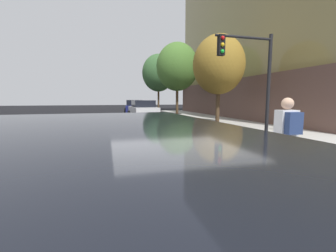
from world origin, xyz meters
name	(u,v)px	position (x,y,z in m)	size (l,w,h in m)	color
ground_plane	(178,183)	(0.00, 0.00, 0.00)	(120.00, 120.00, 0.00)	black
crosswalk_stripes	(178,183)	(0.01, 0.00, 0.01)	(9.43, 3.69, 0.01)	silver
manhole_cover	(218,226)	(0.05, -1.61, 0.00)	(0.64, 0.64, 0.01)	#473D1E
sedan_mid	(143,110)	(1.55, 14.44, 0.80)	(2.22, 4.54, 1.55)	silver
sedan_far	(134,107)	(1.52, 20.21, 0.80)	(2.39, 4.61, 1.55)	navy
cyclist	(284,142)	(1.94, -0.59, 0.84)	(0.37, 1.71, 1.69)	black
traffic_light_near	(251,68)	(4.20, 3.79, 2.86)	(2.47, 0.28, 4.20)	black
fire_hydrant	(280,122)	(6.86, 5.12, 0.53)	(0.33, 0.22, 0.78)	gold
street_tree_near	(219,65)	(5.23, 8.52, 3.69)	(3.07, 3.07, 5.47)	#4C3823
street_tree_mid	(177,67)	(5.02, 16.16, 4.56)	(3.79, 3.79, 6.75)	#4C3823
street_tree_far	(158,73)	(5.25, 25.02, 4.98)	(4.14, 4.14, 7.36)	#4C3823
corner_building	(319,34)	(17.74, 13.21, 7.54)	(19.11, 21.31, 15.18)	brown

